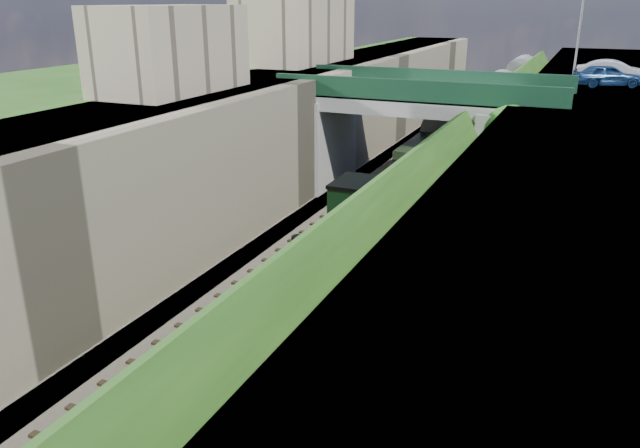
# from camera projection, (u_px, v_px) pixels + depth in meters

# --- Properties ---
(ground) EXTENTS (160.00, 160.00, 0.00)m
(ground) POSITION_uv_depth(u_px,v_px,m) (175.00, 430.00, 17.24)
(ground) COLOR #1E4714
(ground) RESTS_ON ground
(trackbed) EXTENTS (10.00, 90.00, 0.20)m
(trackbed) POSITION_uv_depth(u_px,v_px,m) (391.00, 213.00, 34.46)
(trackbed) COLOR #473F38
(trackbed) RESTS_ON ground
(retaining_wall) EXTENTS (1.00, 90.00, 7.00)m
(retaining_wall) POSITION_uv_depth(u_px,v_px,m) (301.00, 144.00, 35.38)
(retaining_wall) COLOR #756B56
(retaining_wall) RESTS_ON ground
(street_plateau_left) EXTENTS (6.00, 90.00, 7.00)m
(street_plateau_left) POSITION_uv_depth(u_px,v_px,m) (247.00, 139.00, 36.69)
(street_plateau_left) COLOR #262628
(street_plateau_left) RESTS_ON ground
(street_plateau_right) EXTENTS (8.00, 90.00, 6.25)m
(street_plateau_right) POSITION_uv_depth(u_px,v_px,m) (584.00, 179.00, 29.88)
(street_plateau_right) COLOR #262628
(street_plateau_right) RESTS_ON ground
(embankment_slope) EXTENTS (4.65, 90.00, 6.47)m
(embankment_slope) POSITION_uv_depth(u_px,v_px,m) (482.00, 185.00, 30.60)
(embankment_slope) COLOR #1E4714
(embankment_slope) RESTS_ON ground
(track_left) EXTENTS (2.50, 90.00, 0.20)m
(track_left) POSITION_uv_depth(u_px,v_px,m) (357.00, 206.00, 35.17)
(track_left) COLOR black
(track_left) RESTS_ON trackbed
(track_right) EXTENTS (2.50, 90.00, 0.20)m
(track_right) POSITION_uv_depth(u_px,v_px,m) (413.00, 214.00, 33.97)
(track_right) COLOR black
(track_right) RESTS_ON trackbed
(road_bridge) EXTENTS (16.00, 6.40, 7.25)m
(road_bridge) POSITION_uv_depth(u_px,v_px,m) (430.00, 130.00, 36.22)
(road_bridge) COLOR gray
(road_bridge) RESTS_ON ground
(building_far) EXTENTS (5.00, 10.00, 6.00)m
(building_far) POSITION_uv_depth(u_px,v_px,m) (296.00, 18.00, 43.68)
(building_far) COLOR gray
(building_far) RESTS_ON street_plateau_left
(building_near) EXTENTS (4.00, 8.00, 4.00)m
(building_near) POSITION_uv_depth(u_px,v_px,m) (171.00, 49.00, 29.84)
(building_near) COLOR gray
(building_near) RESTS_ON street_plateau_left
(tree) EXTENTS (3.60, 3.80, 6.60)m
(tree) POSITION_uv_depth(u_px,v_px,m) (515.00, 133.00, 32.56)
(tree) COLOR black
(tree) RESTS_ON ground
(lamppost) EXTENTS (0.87, 0.15, 6.00)m
(lamppost) POSITION_uv_depth(u_px,v_px,m) (580.00, 28.00, 39.14)
(lamppost) COLOR gray
(lamppost) RESTS_ON street_plateau_right
(car_blue) EXTENTS (4.19, 2.83, 1.32)m
(car_blue) POSITION_uv_depth(u_px,v_px,m) (607.00, 76.00, 37.69)
(car_blue) COLOR navy
(car_blue) RESTS_ON street_plateau_right
(car_silver) EXTENTS (4.45, 1.66, 1.45)m
(car_silver) POSITION_uv_depth(u_px,v_px,m) (614.00, 72.00, 38.86)
(car_silver) COLOR #B1B0B6
(car_silver) RESTS_ON street_plateau_right
(locomotive) EXTENTS (3.10, 10.22, 3.83)m
(locomotive) POSITION_uv_depth(u_px,v_px,m) (342.00, 254.00, 24.32)
(locomotive) COLOR black
(locomotive) RESTS_ON trackbed
(tender) EXTENTS (2.70, 6.00, 3.05)m
(tender) POSITION_uv_depth(u_px,v_px,m) (397.00, 206.00, 30.76)
(tender) COLOR black
(tender) RESTS_ON trackbed
(coach_front) EXTENTS (2.90, 18.00, 3.70)m
(coach_front) POSITION_uv_depth(u_px,v_px,m) (452.00, 146.00, 41.49)
(coach_front) COLOR black
(coach_front) RESTS_ON trackbed
(coach_middle) EXTENTS (2.90, 18.00, 3.70)m
(coach_middle) POSITION_uv_depth(u_px,v_px,m) (496.00, 105.00, 57.71)
(coach_middle) COLOR black
(coach_middle) RESTS_ON trackbed
(coach_rear) EXTENTS (2.90, 18.00, 3.70)m
(coach_rear) POSITION_uv_depth(u_px,v_px,m) (520.00, 82.00, 73.94)
(coach_rear) COLOR black
(coach_rear) RESTS_ON trackbed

